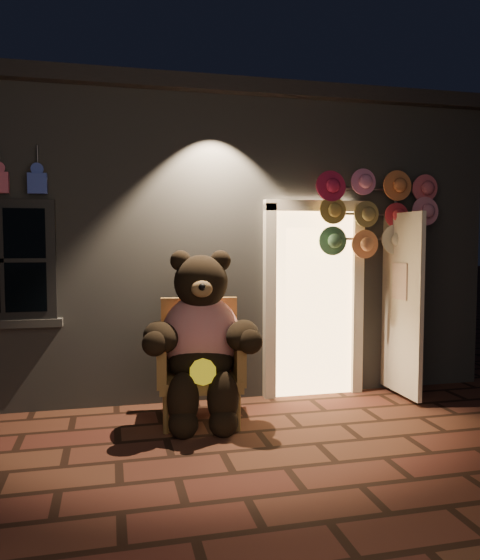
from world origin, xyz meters
name	(u,v)px	position (x,y,z in m)	size (l,w,h in m)	color
ground	(222,452)	(0.00, 0.00, 0.00)	(60.00, 60.00, 0.00)	#4F2D1E
shop_building	(169,242)	(0.00, 3.99, 1.74)	(7.30, 5.95, 3.51)	slate
wicker_armchair	(200,359)	(-0.03, 0.91, 0.58)	(0.88, 0.81, 1.17)	olive
teddy_bear	(201,339)	(-0.04, 0.76, 0.81)	(1.20, 0.99, 1.66)	red
hat_rack	(376,214)	(2.02, 1.28, 2.04)	(1.43, 0.22, 2.53)	#59595E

